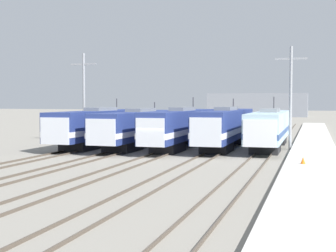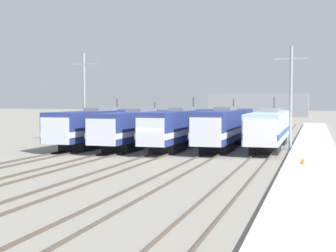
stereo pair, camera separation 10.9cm
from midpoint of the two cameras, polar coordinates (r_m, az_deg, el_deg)
The scene contains 16 objects.
ground_plane at distance 39.63m, azimuth -1.62°, elevation -3.80°, with size 400.00×400.00×0.00m, color gray.
rail_pair_far_left at distance 43.22m, azimuth -12.53°, elevation -3.20°, with size 1.50×120.00×0.15m.
rail_pair_center_left at distance 41.24m, azimuth -7.32°, elevation -3.45°, with size 1.51×120.00×0.15m.
rail_pair_center at distance 39.63m, azimuth -1.62°, elevation -3.69°, with size 1.51×120.00×0.15m.
rail_pair_center_right at distance 38.44m, azimuth 4.49°, elevation -3.91°, with size 1.51×120.00×0.15m.
rail_pair_far_right at distance 37.71m, azimuth 10.92°, elevation -4.09°, with size 1.50×120.00×0.15m.
locomotive_far_left at distance 49.50m, azimuth -8.32°, elevation -0.01°, with size 3.07×18.70×5.01m.
locomotive_center_left at distance 48.32m, azimuth -3.40°, elevation -0.11°, with size 3.02×19.58×4.60m.
locomotive_center at distance 47.44m, azimuth 1.70°, elevation -0.09°, with size 2.74×20.00×5.15m.
locomotive_center_right at distance 47.53m, azimuth 7.09°, elevation -0.08°, with size 2.96×19.38×5.00m.
locomotive_far_right at distance 47.94m, azimuth 12.39°, elevation -0.21°, with size 3.03×19.14×5.20m.
catenary_tower_left at distance 52.80m, azimuth -10.12°, elevation 3.69°, with size 3.03×0.28×10.01m.
catenary_tower_right at distance 46.84m, azimuth 14.81°, elevation 3.72°, with size 3.03×0.28×10.01m.
platform at distance 37.45m, azimuth 17.41°, elevation -4.05°, with size 4.00×120.00×0.37m.
traffic_cone at distance 33.91m, azimuth 16.19°, elevation -4.05°, with size 0.34×0.34×0.47m.
depot_building at distance 145.76m, azimuth 10.99°, elevation 2.54°, with size 29.50×10.17×7.02m.
Camera 2 is at (12.95, -37.16, 4.75)m, focal length 50.00 mm.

